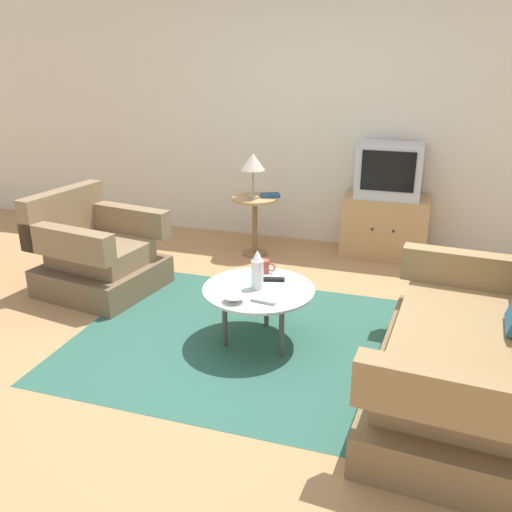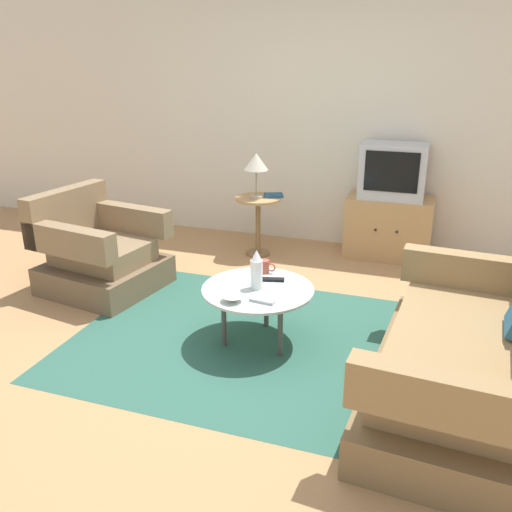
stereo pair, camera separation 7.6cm
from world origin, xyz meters
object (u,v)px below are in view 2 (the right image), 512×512
(coffee_table, at_px, (258,293))
(book, at_px, (274,195))
(mug, at_px, (265,267))
(tv_remote_silver, at_px, (262,301))
(television, at_px, (393,171))
(tv_stand, at_px, (388,227))
(table_lamp, at_px, (256,163))
(vase, at_px, (257,270))
(armchair, at_px, (99,254))
(side_table, at_px, (258,214))
(tv_remote_dark, at_px, (273,280))
(bowl, at_px, (233,299))
(couch, at_px, (479,362))

(coffee_table, height_order, book, book)
(mug, relative_size, tv_remote_silver, 0.72)
(television, bearing_deg, tv_stand, 90.00)
(table_lamp, bearing_deg, vase, -71.12)
(armchair, xyz_separation_m, vase, (1.60, -0.48, 0.25))
(coffee_table, height_order, side_table, side_table)
(side_table, xyz_separation_m, tv_remote_silver, (0.67, -1.89, 0.00))
(tv_stand, xyz_separation_m, tv_remote_dark, (-0.61, -1.89, 0.12))
(coffee_table, xyz_separation_m, vase, (-0.01, -0.01, 0.17))
(coffee_table, relative_size, side_table, 1.30)
(side_table, distance_m, mug, 1.50)
(tv_stand, distance_m, bowl, 2.43)
(armchair, distance_m, side_table, 1.60)
(couch, bearing_deg, armchair, 79.75)
(side_table, bearing_deg, mug, -69.47)
(armchair, xyz_separation_m, tv_remote_silver, (1.70, -0.68, 0.13))
(tv_stand, xyz_separation_m, vase, (-0.68, -2.05, 0.24))
(armchair, relative_size, couch, 0.56)
(television, relative_size, mug, 4.95)
(armchair, height_order, side_table, armchair)
(vase, relative_size, mug, 2.27)
(television, bearing_deg, side_table, -164.02)
(couch, relative_size, tv_remote_silver, 10.59)
(armchair, height_order, coffee_table, armchair)
(bowl, distance_m, tv_remote_silver, 0.19)
(couch, distance_m, vase, 1.48)
(tv_remote_dark, bearing_deg, armchair, 154.87)
(couch, relative_size, side_table, 3.03)
(coffee_table, xyz_separation_m, side_table, (-0.57, 1.69, 0.04))
(couch, relative_size, television, 2.95)
(side_table, bearing_deg, tv_remote_silver, -70.63)
(side_table, distance_m, tv_stand, 1.30)
(tv_remote_silver, bearing_deg, coffee_table, 122.49)
(mug, bearing_deg, side_table, 110.53)
(mug, relative_size, book, 0.56)
(tv_stand, relative_size, book, 3.76)
(armchair, relative_size, coffee_table, 1.30)
(couch, xyz_separation_m, mug, (-1.46, 0.60, 0.16))
(tv_remote_dark, distance_m, book, 1.70)
(tv_remote_dark, bearing_deg, couch, -33.65)
(coffee_table, height_order, television, television)
(couch, bearing_deg, tv_remote_dark, 75.13)
(mug, xyz_separation_m, bowl, (-0.05, -0.53, -0.03))
(armchair, bearing_deg, vase, 82.44)
(mug, relative_size, bowl, 0.87)
(armchair, bearing_deg, tv_remote_silver, 77.44)
(couch, height_order, side_table, couch)
(television, relative_size, bowl, 4.29)
(couch, xyz_separation_m, vase, (-1.43, 0.31, 0.25))
(side_table, height_order, tv_remote_silver, side_table)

